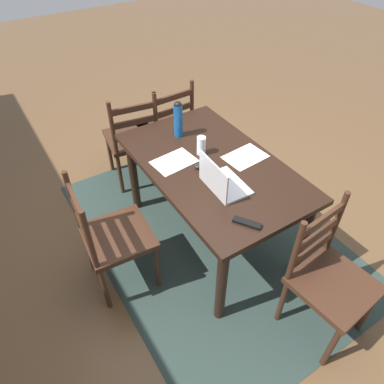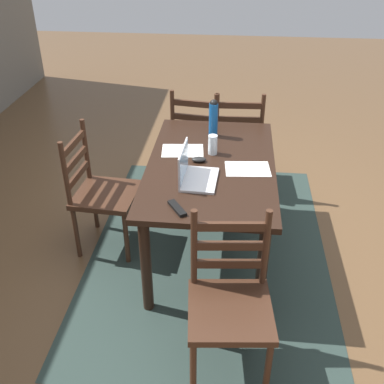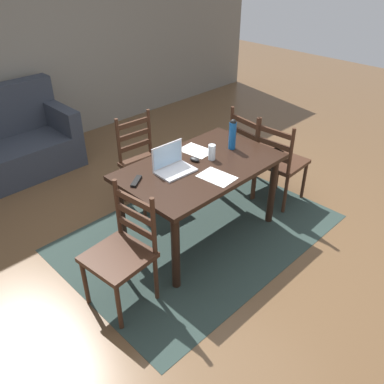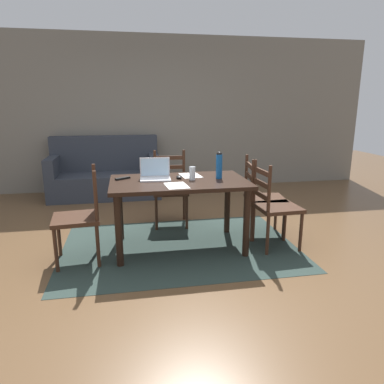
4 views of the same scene
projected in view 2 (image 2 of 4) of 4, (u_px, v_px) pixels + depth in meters
name	position (u px, v px, depth m)	size (l,w,h in m)	color
ground_plane	(209.00, 249.00, 3.52)	(14.00, 14.00, 0.00)	brown
area_rug	(209.00, 249.00, 3.52)	(2.53, 1.76, 0.01)	#283833
dining_table	(211.00, 176.00, 3.18)	(1.44, 0.87, 0.76)	black
chair_left_near	(230.00, 303.00, 2.41)	(0.48, 0.48, 0.95)	#3D2316
chair_right_near	(237.00, 140.00, 4.12)	(0.46, 0.46, 0.95)	#3D2316
chair_right_far	(198.00, 138.00, 4.15)	(0.50, 0.50, 0.95)	#3D2316
chair_far_head	(101.00, 193.00, 3.35)	(0.47, 0.47, 0.95)	#3D2316
laptop	(192.00, 172.00, 2.90)	(0.33, 0.24, 0.23)	silver
water_bottle	(213.00, 118.00, 3.42)	(0.07, 0.07, 0.29)	#145199
drinking_glass	(213.00, 145.00, 3.21)	(0.07, 0.07, 0.14)	silver
computer_mouse	(199.00, 159.00, 3.13)	(0.06, 0.10, 0.03)	black
tv_remote	(177.00, 208.00, 2.64)	(0.04, 0.17, 0.02)	black
paper_stack_left	(248.00, 169.00, 3.05)	(0.21, 0.30, 0.00)	white
paper_stack_right	(183.00, 151.00, 3.28)	(0.21, 0.30, 0.00)	white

